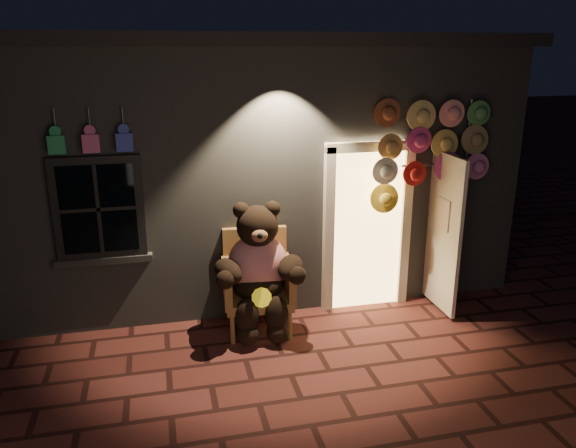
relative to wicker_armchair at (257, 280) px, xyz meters
name	(u,v)px	position (x,y,z in m)	size (l,w,h in m)	color
ground	(291,376)	(0.14, -1.20, -0.60)	(60.00, 60.00, 0.00)	#5E2924
shop_building	(234,148)	(0.14, 2.79, 1.14)	(7.30, 5.95, 3.51)	slate
wicker_armchair	(257,280)	(0.00, 0.00, 0.00)	(0.87, 0.80, 1.19)	olive
teddy_bear	(259,269)	(-0.01, -0.15, 0.21)	(1.15, 0.92, 1.58)	red
hat_rack	(431,148)	(2.21, 0.08, 1.51)	(1.60, 0.22, 2.70)	#59595E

